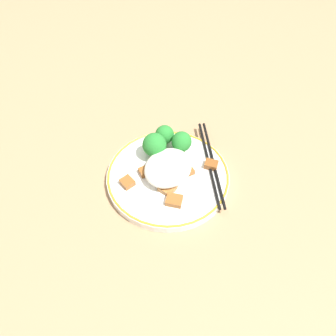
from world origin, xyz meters
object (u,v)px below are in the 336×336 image
object	(u,v)px
plate	(168,176)
broccoli_back_center	(165,135)
broccoli_back_right	(154,145)
chopsticks	(211,162)
broccoli_back_left	(182,142)

from	to	relation	value
plate	broccoli_back_center	world-z (taller)	broccoli_back_center
broccoli_back_right	chopsticks	xyz separation A→B (m)	(-0.05, 0.11, -0.03)
broccoli_back_left	broccoli_back_right	distance (m)	0.06
broccoli_back_center	chopsticks	size ratio (longest dim) A/B	0.25
broccoli_back_right	chopsticks	world-z (taller)	broccoli_back_right
broccoli_back_right	plate	bearing A→B (deg)	63.48
plate	broccoli_back_center	xyz separation A→B (m)	(-0.07, -0.06, 0.03)
broccoli_back_center	chopsticks	xyz separation A→B (m)	(-0.01, 0.12, -0.02)
plate	broccoli_back_center	distance (m)	0.10
broccoli_back_left	chopsticks	world-z (taller)	broccoli_back_left
broccoli_back_right	chopsticks	size ratio (longest dim) A/B	0.31
broccoli_back_left	chopsticks	size ratio (longest dim) A/B	0.28
broccoli_back_left	broccoli_back_center	xyz separation A→B (m)	(0.00, -0.04, -0.00)
broccoli_back_left	broccoli_back_center	world-z (taller)	broccoli_back_left
broccoli_back_left	broccoli_back_right	bearing A→B (deg)	-43.05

